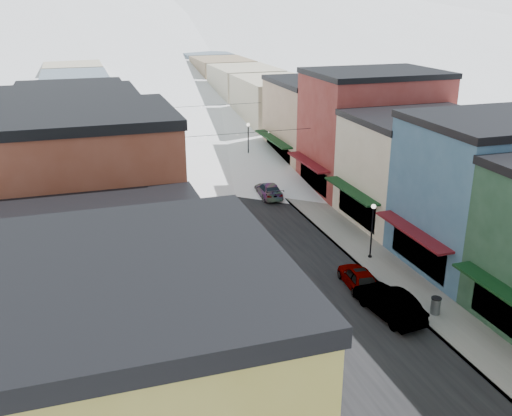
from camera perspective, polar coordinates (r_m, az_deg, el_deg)
road at (r=72.60m, az=-6.94°, el=5.89°), size 10.00×160.00×0.01m
sidewalk_left at (r=71.70m, az=-12.15°, el=5.46°), size 3.20×160.00×0.15m
sidewalk_right at (r=74.05m, az=-1.90°, el=6.36°), size 3.20×160.00×0.15m
curb_left at (r=71.85m, az=-10.91°, el=5.58°), size 0.10×160.00×0.15m
curb_right at (r=73.66m, az=-3.07°, el=6.27°), size 0.10×160.00×0.15m
bldg_l_cream at (r=25.27m, az=-15.98°, el=-11.53°), size 11.30×8.20×9.50m
bldg_l_brick_near at (r=31.84m, az=-17.81°, el=-1.93°), size 12.30×8.20×12.50m
bldg_l_grayblue at (r=40.42m, az=-17.04°, el=0.18°), size 11.30×9.20×9.00m
bldg_l_brick_far at (r=48.77m, az=-18.65°, el=4.60°), size 13.30×9.20×11.00m
bldg_l_tan at (r=58.60m, az=-17.64°, el=6.69°), size 11.30×11.20×10.00m
bldg_r_blue at (r=41.86m, az=22.07°, el=1.34°), size 11.30×9.20×10.50m
bldg_r_cream at (r=49.22m, az=15.90°, el=3.82°), size 12.30×9.20×9.00m
bldg_r_brick_far at (r=56.61m, az=11.50°, el=7.56°), size 13.30×9.20×11.50m
bldg_r_tan at (r=65.12m, az=6.41°, el=8.56°), size 11.30×11.20×9.50m
distant_blocks at (r=94.12m, az=-9.83°, el=11.49°), size 34.00×55.00×8.00m
mountain_ridge at (r=286.48m, az=-20.10°, el=18.33°), size 670.00×340.00×34.00m
overhead_cables at (r=59.30m, az=-4.82°, el=8.89°), size 16.40×15.04×0.04m
car_silver_sedan at (r=38.11m, az=-1.47°, el=-6.23°), size 2.23×4.68×1.54m
car_dark_hatch at (r=38.20m, az=-1.50°, el=-6.20°), size 1.95×4.68×1.51m
car_silver_wagon at (r=61.13m, az=-8.13°, el=3.77°), size 1.90×4.65×1.35m
car_green_sedan at (r=35.05m, az=13.16°, el=-9.19°), size 2.34×5.26×1.68m
car_gray_suv at (r=37.87m, az=10.24°, el=-6.84°), size 2.11×4.38×1.44m
car_black_sedan at (r=54.13m, az=1.29°, el=1.82°), size 2.19×4.81×1.37m
car_lane_silver at (r=65.09m, az=-7.04°, el=4.93°), size 2.47×4.80×1.56m
car_lane_white at (r=73.35m, az=-5.35°, el=6.68°), size 2.83×5.45×1.47m
trash_can at (r=35.79m, az=17.53°, el=-9.28°), size 0.61×0.61×1.04m
streetlamp_near at (r=41.24m, az=11.56°, el=-1.59°), size 0.34×0.34×4.07m
streetlamp_far at (r=64.05m, az=-0.78°, el=6.98°), size 0.39×0.39×4.70m
snow_pile_mid at (r=33.56m, az=-0.42°, el=-10.66°), size 2.53×2.76×1.07m
snow_pile_far at (r=53.75m, az=-8.13°, el=1.19°), size 2.10×2.49×0.89m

